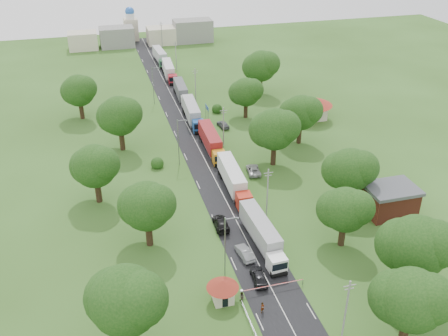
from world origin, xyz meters
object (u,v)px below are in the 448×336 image
object	(u,v)px
boom_barrier	(264,288)
info_sign	(207,110)
truck_0	(262,234)
car_lane_front	(259,276)
car_lane_mid	(245,253)
guard_booth	(223,288)
pedestrian_near	(262,308)

from	to	relation	value
boom_barrier	info_sign	xyz separation A→B (m)	(6.56, 60.00, 2.11)
truck_0	car_lane_front	world-z (taller)	truck_0
boom_barrier	car_lane_mid	distance (m)	8.14
boom_barrier	car_lane_mid	size ratio (longest dim) A/B	2.01
guard_booth	info_sign	xyz separation A→B (m)	(12.40, 60.00, 0.84)
car_lane_mid	info_sign	bearing A→B (deg)	-104.07
car_lane_front	pedestrian_near	bearing A→B (deg)	80.83
truck_0	pedestrian_near	world-z (taller)	truck_0
guard_booth	info_sign	size ratio (longest dim) A/B	1.07
boom_barrier	guard_booth	xyz separation A→B (m)	(-5.84, -0.00, 1.27)
car_lane_mid	pedestrian_near	world-z (taller)	pedestrian_near
car_lane_mid	boom_barrier	bearing A→B (deg)	84.38
boom_barrier	info_sign	size ratio (longest dim) A/B	2.25
car_lane_front	truck_0	bearing A→B (deg)	-106.81
pedestrian_near	info_sign	bearing A→B (deg)	54.26
boom_barrier	guard_booth	bearing A→B (deg)	-179.99
truck_0	pedestrian_near	size ratio (longest dim) A/B	9.29
truck_0	car_lane_front	size ratio (longest dim) A/B	3.22
truck_0	info_sign	bearing A→B (deg)	86.20
pedestrian_near	guard_booth	bearing A→B (deg)	113.29
info_sign	truck_0	world-z (taller)	truck_0
truck_0	car_lane_mid	xyz separation A→B (m)	(-3.40, -1.92, -1.48)
car_lane_mid	car_lane_front	bearing A→B (deg)	86.44
boom_barrier	truck_0	world-z (taller)	truck_0
info_sign	truck_0	bearing A→B (deg)	-93.80
info_sign	car_lane_front	xyz separation A→B (m)	(-6.40, -57.54, -2.20)
pedestrian_near	boom_barrier	bearing A→B (deg)	39.89
guard_booth	car_lane_front	world-z (taller)	guard_booth
pedestrian_near	truck_0	bearing A→B (deg)	42.55
guard_booth	car_lane_front	distance (m)	6.62
pedestrian_near	car_lane_mid	bearing A→B (deg)	55.37
boom_barrier	pedestrian_near	world-z (taller)	pedestrian_near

